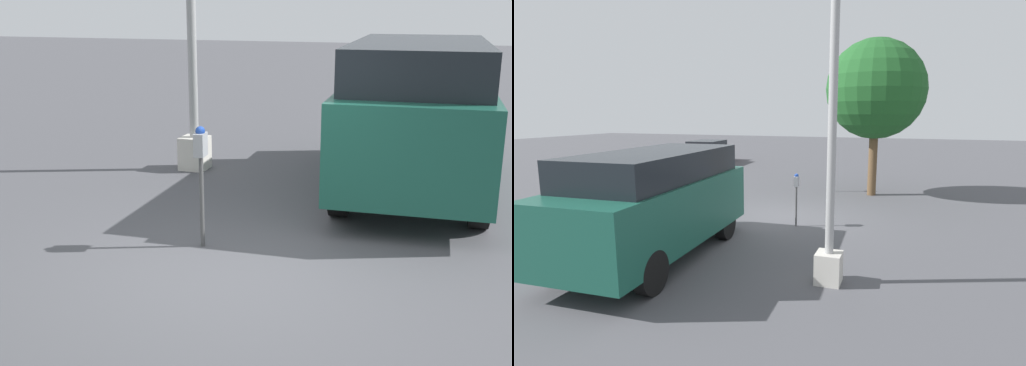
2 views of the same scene
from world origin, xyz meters
The scene contains 7 objects.
ground_plane centered at (0.00, 0.00, 0.00)m, with size 80.00×80.00×0.00m, color #4C4C51.
parking_meter_near centered at (0.61, 0.63, 1.04)m, with size 0.21×0.13×1.40m.
parking_meter_far centered at (-4.41, 0.63, 1.02)m, with size 0.21×0.13×1.38m.
lamp_post centered at (3.89, 2.12, 1.97)m, with size 0.44×0.44×6.30m.
parked_van centered at (3.74, -1.47, 1.20)m, with size 5.06×2.17×2.19m.
car_distant centered at (-10.86, -7.99, 0.74)m, with size 4.24×2.05×1.36m.
street_tree centered at (-4.26, 2.14, 3.76)m, with size 3.47×3.47×5.51m.
Camera 2 is at (10.46, 3.31, 2.93)m, focal length 28.00 mm.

